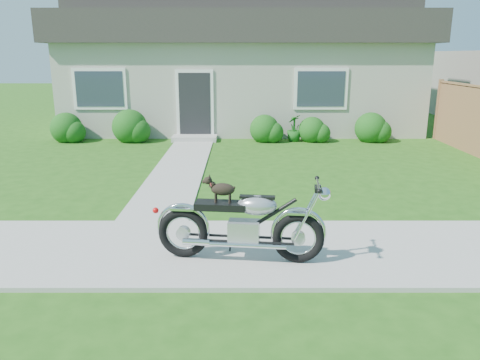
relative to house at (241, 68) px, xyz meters
name	(u,v)px	position (x,y,z in m)	size (l,w,h in m)	color
ground	(244,250)	(0.00, -11.99, -2.16)	(80.00, 80.00, 0.00)	#235114
sidewalk	(244,249)	(0.00, -11.99, -2.14)	(24.00, 2.20, 0.04)	#9E9B93
walkway	(181,167)	(-1.50, -6.99, -2.14)	(1.20, 8.00, 0.03)	#9E9B93
house	(241,68)	(0.00, 0.00, 0.00)	(12.60, 7.03, 4.50)	#ABA59B
shrub_row	(214,128)	(-0.89, -3.49, -1.74)	(10.52, 1.09, 1.09)	#184E14
potted_plant_left	(129,129)	(-3.56, -3.44, -1.76)	(0.71, 0.62, 0.79)	#155219
potted_plant_right	(294,128)	(1.65, -3.44, -1.74)	(0.47, 0.47, 0.83)	#185A19
motorcycle_with_dog	(244,224)	(-0.01, -12.38, -1.62)	(2.22, 0.60, 1.11)	black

